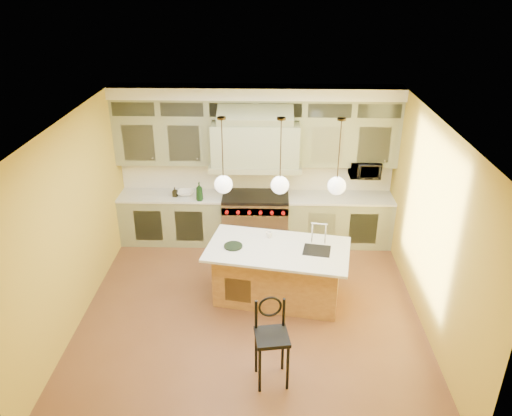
{
  "coord_description": "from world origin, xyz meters",
  "views": [
    {
      "loc": [
        0.26,
        -6.13,
        4.68
      ],
      "look_at": [
        0.05,
        0.7,
        1.39
      ],
      "focal_mm": 35.0,
      "sensor_mm": 36.0,
      "label": 1
    }
  ],
  "objects_px": {
    "kitchen_island": "(278,272)",
    "microwave": "(365,169)",
    "counter_stool": "(272,337)",
    "range": "(256,218)"
  },
  "relations": [
    {
      "from": "kitchen_island",
      "to": "microwave",
      "type": "relative_size",
      "value": 4.19
    },
    {
      "from": "kitchen_island",
      "to": "range",
      "type": "bearing_deg",
      "value": 112.87
    },
    {
      "from": "range",
      "to": "kitchen_island",
      "type": "xyz_separation_m",
      "value": [
        0.4,
        -1.79,
        -0.01
      ]
    },
    {
      "from": "microwave",
      "to": "range",
      "type": "bearing_deg",
      "value": -176.88
    },
    {
      "from": "counter_stool",
      "to": "microwave",
      "type": "height_order",
      "value": "microwave"
    },
    {
      "from": "counter_stool",
      "to": "microwave",
      "type": "relative_size",
      "value": 2.11
    },
    {
      "from": "range",
      "to": "kitchen_island",
      "type": "relative_size",
      "value": 0.53
    },
    {
      "from": "kitchen_island",
      "to": "counter_stool",
      "type": "distance_m",
      "value": 1.74
    },
    {
      "from": "range",
      "to": "microwave",
      "type": "relative_size",
      "value": 2.21
    },
    {
      "from": "counter_stool",
      "to": "microwave",
      "type": "bearing_deg",
      "value": 56.42
    }
  ]
}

